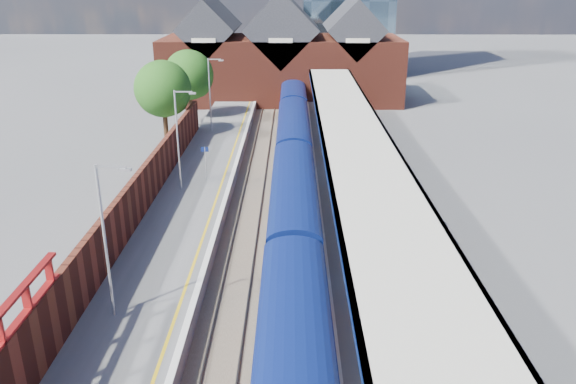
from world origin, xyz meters
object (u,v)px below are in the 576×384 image
Objects in this scene: platform_sign at (205,157)px; parked_car_silver at (411,223)px; lamp_post_c at (179,134)px; lamp_post_b at (107,233)px; parked_car_dark at (392,195)px; parked_car_blue at (408,248)px; lamp_post_d at (211,90)px; train at (294,159)px; parked_car_red at (412,295)px.

platform_sign reaches higher than parked_car_silver.
lamp_post_b is at bearing -90.00° from lamp_post_c.
parked_car_dark is 7.75m from parked_car_blue.
lamp_post_c is 1.47× the size of parked_car_blue.
parked_car_silver is (13.30, -9.48, -1.01)m from platform_sign.
lamp_post_b is 32.00m from lamp_post_d.
platform_sign is (1.36, 2.00, -2.30)m from lamp_post_c.
parked_car_blue is (6.06, -14.01, -0.46)m from train.
parked_car_blue is at bearing -172.06° from parked_car_silver.
parked_car_red is at bearing 152.03° from parked_car_blue.
lamp_post_c reaches higher than parked_car_red.
lamp_post_d is at bearing 8.83° from parked_car_blue.
parked_car_dark reaches higher than parked_car_red.
parked_car_dark reaches higher than parked_car_silver.
parked_car_silver reaches higher than parked_car_blue.
lamp_post_b and lamp_post_d have the same top height.
parked_car_blue is at bearing 21.18° from lamp_post_b.
lamp_post_b is at bearing -112.05° from train.
parked_car_red is 12.50m from parked_car_dark.
lamp_post_b is 1.49× the size of parked_car_dark.
lamp_post_b is 1.83× the size of parked_car_red.
parked_car_dark is (-0.31, 4.61, 0.00)m from parked_car_silver.
parked_car_silver is (6.81, -10.88, -0.44)m from train.
lamp_post_c and lamp_post_d have the same top height.
parked_car_red is (5.29, -18.71, -0.47)m from train.
lamp_post_c is 1.00× the size of lamp_post_d.
train is at bearing 67.95° from lamp_post_b.
platform_sign is at bearing 54.95° from parked_car_red.
train is at bearing 36.50° from parked_car_red.
platform_sign is 20.97m from parked_car_red.
parked_car_red is 0.81× the size of parked_car_dark.
parked_car_silver reaches higher than parked_car_red.
lamp_post_d reaches higher than train.
parked_car_dark is (6.50, -6.27, -0.44)m from train.
lamp_post_b is at bearing 92.41° from parked_car_blue.
lamp_post_c is (-7.86, -3.40, 2.87)m from train.
parked_car_silver is at bearing -57.95° from train.
lamp_post_d is 27.88m from parked_car_silver.
lamp_post_b is 17.28m from parked_car_silver.
lamp_post_c is 1.49× the size of parked_car_dark.
parked_car_blue reaches higher than parked_car_red.
platform_sign is 0.53× the size of parked_car_blue.
parked_car_silver is (1.52, 7.84, 0.03)m from parked_car_red.
parked_car_blue is (-0.44, -7.74, -0.02)m from parked_car_dark.
lamp_post_c is 16.00m from lamp_post_d.
lamp_post_c is 16.79m from parked_car_silver.
lamp_post_d is at bearing 90.00° from lamp_post_b.
lamp_post_d reaches higher than parked_car_dark.
train is 15.98× the size of parked_car_silver.
train is 9.42× the size of lamp_post_d.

